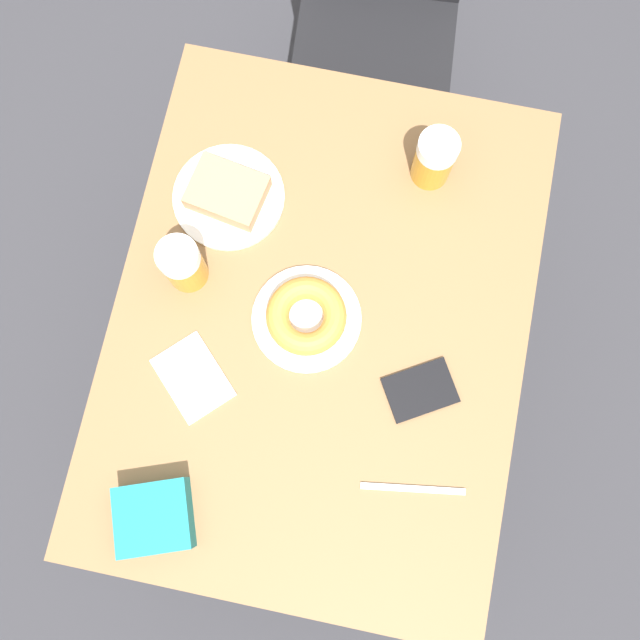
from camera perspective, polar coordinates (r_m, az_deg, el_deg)
name	(u,v)px	position (r m, az deg, el deg)	size (l,w,h in m)	color
ground_plane	(320,375)	(2.08, 0.00, -4.39)	(8.00, 8.00, 0.00)	#333338
table	(320,329)	(1.41, 0.00, -0.71)	(0.78, 1.04, 0.75)	olive
chair	(379,7)	(1.92, 4.75, 23.68)	(0.43, 0.43, 0.84)	black
plate_with_cake	(228,194)	(1.41, -7.38, 9.94)	(0.22, 0.22, 0.05)	white
plate_with_donut	(306,318)	(1.33, -1.12, 0.13)	(0.21, 0.21, 0.05)	white
beer_mug_left	(434,159)	(1.40, 9.13, 12.62)	(0.08, 0.08, 0.13)	#C68C23
beer_mug_center	(183,264)	(1.33, -10.92, 4.41)	(0.08, 0.08, 0.13)	#C68C23
napkin_folded	(193,378)	(1.35, -10.13, -4.56)	(0.17, 0.17, 0.00)	white
fork	(413,489)	(1.33, 7.44, -13.24)	(0.19, 0.04, 0.00)	silver
passport_near_edge	(420,390)	(1.34, 8.03, -5.59)	(0.15, 0.14, 0.01)	black
blue_pouch	(154,517)	(1.32, -13.14, -15.12)	(0.16, 0.16, 0.06)	teal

